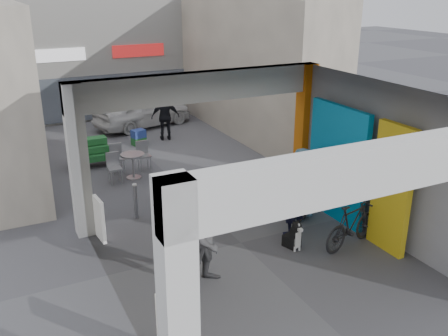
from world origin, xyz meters
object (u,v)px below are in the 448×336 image
produce_stand (91,156)px  border_collie (294,237)px  bicycle_rear (351,225)px  white_van (143,110)px  cafe_set (127,165)px  man_with_dog (294,194)px  bicycle_front (319,199)px  man_elderly (302,183)px  man_back_turned (208,238)px  man_crates (165,117)px

produce_stand → border_collie: produce_stand is taller
bicycle_rear → white_van: white_van is taller
cafe_set → man_with_dog: size_ratio=0.76×
cafe_set → bicycle_front: 6.00m
man_elderly → bicycle_front: bearing=-58.7°
man_back_turned → man_crates: 9.60m
cafe_set → bicycle_rear: 7.14m
produce_stand → man_with_dog: 7.35m
bicycle_front → white_van: white_van is taller
border_collie → man_elderly: (1.04, 1.28, 0.60)m
border_collie → man_elderly: man_elderly is taller
man_with_dog → cafe_set: bearing=-88.6°
border_collie → man_back_turned: 2.34m
man_elderly → white_van: (-0.95, 9.70, -0.21)m
produce_stand → man_back_turned: 7.63m
man_crates → bicycle_front: bearing=112.4°
bicycle_front → bicycle_rear: (-0.21, -1.45, 0.00)m
man_with_dog → white_van: (-0.26, 10.38, -0.30)m
cafe_set → produce_stand: size_ratio=1.11×
man_with_dog → white_van: bearing=-111.2°
bicycle_front → white_van: 10.07m
border_collie → man_crates: man_crates is taller
cafe_set → produce_stand: 1.50m
border_collie → man_crates: 8.91m
border_collie → man_with_dog: 0.99m
man_crates → man_with_dog: bearing=104.9°
man_crates → man_back_turned: bearing=89.4°
man_crates → bicycle_front: 7.96m
man_with_dog → border_collie: bearing=37.3°
cafe_set → man_elderly: size_ratio=0.84×
man_with_dog → produce_stand: bearing=-86.9°
man_crates → bicycle_rear: (0.87, -9.33, -0.36)m
man_crates → bicycle_front: man_crates is taller
man_back_turned → white_van: bearing=59.0°
cafe_set → man_back_turned: bearing=-91.8°
bicycle_front → white_van: bearing=6.5°
produce_stand → man_back_turned: size_ratio=0.69×
cafe_set → bicycle_front: (3.40, -4.94, 0.19)m
man_back_turned → white_van: 11.60m
cafe_set → man_crates: size_ratio=0.85×
border_collie → man_elderly: bearing=33.5°
cafe_set → border_collie: size_ratio=2.10×
produce_stand → bicycle_front: bicycle_front is taller
produce_stand → man_crates: (3.12, 1.68, 0.52)m
cafe_set → bicycle_rear: bearing=-63.5°
bicycle_front → border_collie: bearing=125.1°
border_collie → bicycle_front: 1.72m
white_van → cafe_set: bearing=141.8°
cafe_set → man_back_turned: (-0.19, -6.32, 0.65)m
man_crates → bicycle_rear: bearing=109.9°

